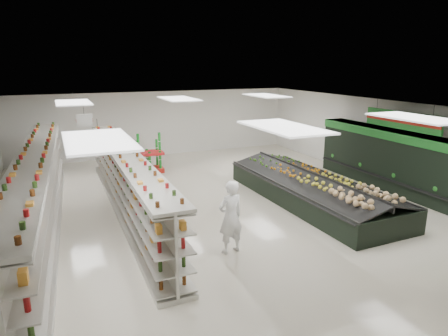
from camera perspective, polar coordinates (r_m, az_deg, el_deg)
name	(u,v)px	position (r m, az deg, el deg)	size (l,w,h in m)	color
floor	(217,204)	(13.33, -1.03, -5.19)	(16.00, 16.00, 0.00)	beige
ceiling	(216,108)	(12.60, -1.10, 8.61)	(14.00, 16.00, 0.02)	white
wall_back	(156,124)	(20.38, -9.65, 6.24)	(14.00, 0.02, 3.20)	white
wall_front	(426,274)	(6.63, 26.87, -13.36)	(14.00, 0.02, 3.20)	white
wall_right	(383,141)	(16.76, 21.73, 3.57)	(0.02, 16.00, 3.20)	white
produce_wall_case	(403,160)	(15.48, 24.23, 1.11)	(0.93, 8.00, 2.20)	black
aisle_sign_near	(99,142)	(9.82, -17.47, 3.52)	(0.52, 0.06, 0.75)	white
aisle_sign_far	(84,120)	(13.76, -19.31, 6.43)	(0.52, 0.06, 0.75)	white
hortifruti_banner	(402,120)	(15.03, 24.05, 6.23)	(0.12, 3.20, 0.95)	#1F7527
gondola_left	(39,198)	(12.05, -24.96, -3.88)	(1.55, 12.41, 2.15)	silver
gondola_center	(126,184)	(12.84, -13.80, -2.27)	(0.85, 11.08, 1.92)	silver
produce_island	(311,188)	(13.73, 12.36, -2.84)	(2.71, 7.10, 1.05)	black
soda_endcap	(148,155)	(17.30, -10.78, 1.88)	(1.26, 0.87, 1.59)	#A21B12
shopper_main	(230,217)	(9.77, 0.93, -7.02)	(0.67, 0.44, 1.85)	silver
shopper_background	(114,165)	(15.41, -15.38, 0.36)	(0.83, 0.51, 1.71)	tan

